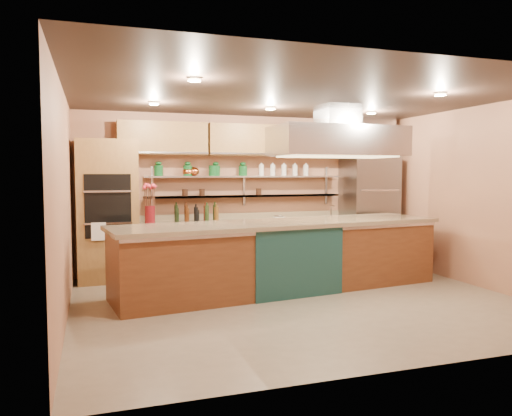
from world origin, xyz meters
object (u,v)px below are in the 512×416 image
object	(u,v)px
copper_kettle	(194,171)
green_canister	(213,171)
refrigerator	(369,210)
kitchen_scale	(279,217)
flower_vase	(150,215)
island	(282,256)

from	to	relation	value
copper_kettle	green_canister	distance (m)	0.35
refrigerator	kitchen_scale	size ratio (longest dim) A/B	11.91
refrigerator	flower_vase	xyz separation A→B (m)	(-4.13, 0.01, 0.03)
flower_vase	kitchen_scale	world-z (taller)	flower_vase
copper_kettle	flower_vase	bearing A→B (deg)	-164.32
copper_kettle	refrigerator	bearing A→B (deg)	-3.93
flower_vase	refrigerator	bearing A→B (deg)	-0.14
island	refrigerator	bearing A→B (deg)	24.29
copper_kettle	green_canister	bearing A→B (deg)	0.00
island	copper_kettle	world-z (taller)	copper_kettle
kitchen_scale	green_canister	size ratio (longest dim) A/B	0.96
kitchen_scale	copper_kettle	size ratio (longest dim) A/B	0.91
island	copper_kettle	xyz separation A→B (m)	(-1.01, 1.67, 1.27)
flower_vase	kitchen_scale	distance (m)	2.29
flower_vase	copper_kettle	bearing A→B (deg)	15.68
kitchen_scale	copper_kettle	bearing A→B (deg)	150.78
refrigerator	flower_vase	bearing A→B (deg)	179.86
flower_vase	copper_kettle	size ratio (longest dim) A/B	1.52
refrigerator	green_canister	size ratio (longest dim) A/B	11.49
island	flower_vase	size ratio (longest dim) A/B	16.97
refrigerator	kitchen_scale	bearing A→B (deg)	179.69
refrigerator	copper_kettle	xyz separation A→B (m)	(-3.34, 0.23, 0.74)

